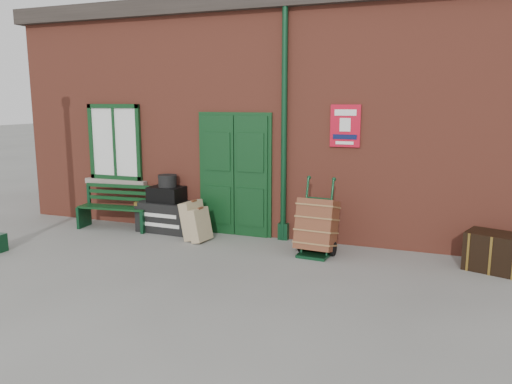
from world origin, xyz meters
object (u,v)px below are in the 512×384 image
at_px(bench, 116,206).
at_px(houdini_trunk, 170,216).
at_px(dark_trunk, 495,252).
at_px(porter_trolley, 317,226).

distance_m(bench, houdini_trunk, 1.11).
height_order(houdini_trunk, dark_trunk, houdini_trunk).
bearing_deg(porter_trolley, bench, 179.91).
bearing_deg(dark_trunk, bench, -162.29).
bearing_deg(dark_trunk, porter_trolley, -157.80).
bearing_deg(bench, porter_trolley, -9.63).
relative_size(houdini_trunk, dark_trunk, 1.46).
relative_size(bench, porter_trolley, 1.19).
distance_m(houdini_trunk, porter_trolley, 3.04).
bearing_deg(porter_trolley, dark_trunk, 7.31).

